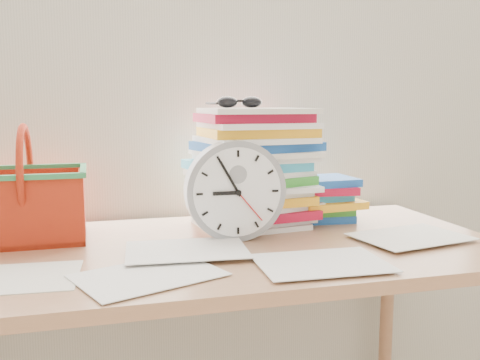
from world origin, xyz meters
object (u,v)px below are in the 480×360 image
object	(u,v)px
clock	(235,191)
basket	(26,184)
book_stack	(318,199)
desk	(221,274)
paper_stack	(252,168)

from	to	relation	value
clock	basket	world-z (taller)	basket
book_stack	basket	distance (m)	0.81
desk	paper_stack	size ratio (longest dim) A/B	4.20
desk	paper_stack	xyz separation A→B (m)	(0.13, 0.18, 0.24)
desk	book_stack	world-z (taller)	book_stack
desk	clock	size ratio (longest dim) A/B	5.50
desk	basket	distance (m)	0.54
clock	basket	bearing A→B (deg)	165.04
desk	book_stack	distance (m)	0.42
basket	paper_stack	bearing A→B (deg)	-0.02
desk	clock	xyz separation A→B (m)	(0.05, 0.04, 0.20)
basket	book_stack	bearing A→B (deg)	0.85
desk	book_stack	bearing A→B (deg)	29.68
paper_stack	clock	size ratio (longest dim) A/B	1.31
clock	desk	bearing A→B (deg)	-141.47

